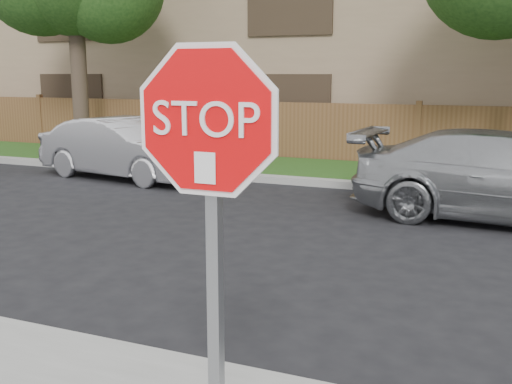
% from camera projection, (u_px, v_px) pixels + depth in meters
% --- Properties ---
extents(ground, '(90.00, 90.00, 0.00)m').
position_uv_depth(ground, '(216.00, 371.00, 4.84)').
color(ground, black).
rests_on(ground, ground).
extents(far_curb, '(70.00, 0.30, 0.15)m').
position_uv_depth(far_curb, '(393.00, 188.00, 12.21)').
color(far_curb, gray).
rests_on(far_curb, ground).
extents(grass_strip, '(70.00, 3.00, 0.12)m').
position_uv_depth(grass_strip, '(406.00, 176.00, 13.70)').
color(grass_strip, '#1E4714').
rests_on(grass_strip, ground).
extents(fence, '(70.00, 0.12, 1.60)m').
position_uv_depth(fence, '(417.00, 137.00, 15.01)').
color(fence, brown).
rests_on(fence, ground).
extents(apartment_building, '(35.20, 9.20, 7.20)m').
position_uv_depth(apartment_building, '(446.00, 37.00, 19.55)').
color(apartment_building, '#8E7658').
rests_on(apartment_building, ground).
extents(stop_sign, '(1.01, 0.13, 2.55)m').
position_uv_depth(stop_sign, '(210.00, 187.00, 2.87)').
color(stop_sign, gray).
rests_on(stop_sign, sidewalk_near).
extents(sedan_left, '(4.39, 2.16, 1.38)m').
position_uv_depth(sedan_left, '(124.00, 148.00, 13.62)').
color(sedan_left, silver).
rests_on(sedan_left, ground).
extents(sedan_right, '(5.12, 2.26, 1.46)m').
position_uv_depth(sedan_right, '(511.00, 177.00, 9.61)').
color(sedan_right, '#9B9DA1').
rests_on(sedan_right, ground).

